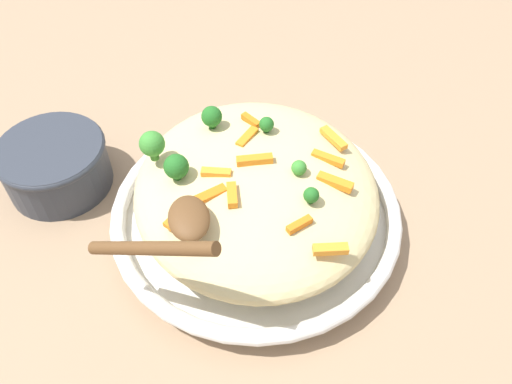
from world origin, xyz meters
name	(u,v)px	position (x,y,z in m)	size (l,w,h in m)	color
ground_plane	(256,225)	(0.00, 0.00, 0.00)	(2.40, 2.40, 0.00)	#9E7F60
serving_bowl	(256,214)	(0.00, 0.00, 0.02)	(0.33, 0.33, 0.04)	white
pasta_mound	(256,189)	(0.00, 0.00, 0.07)	(0.29, 0.27, 0.07)	#DBC689
carrot_piece_0	(333,138)	(0.03, -0.10, 0.10)	(0.04, 0.01, 0.01)	orange
carrot_piece_1	(244,138)	(0.05, 0.00, 0.10)	(0.03, 0.01, 0.01)	orange
carrot_piece_2	(216,174)	(0.00, 0.04, 0.10)	(0.03, 0.01, 0.01)	orange
carrot_piece_3	(251,120)	(0.08, -0.01, 0.10)	(0.03, 0.01, 0.01)	orange
carrot_piece_4	(210,195)	(-0.03, 0.05, 0.10)	(0.04, 0.01, 0.01)	orange
carrot_piece_5	(299,225)	(-0.08, -0.03, 0.10)	(0.03, 0.01, 0.01)	orange
carrot_piece_6	(259,159)	(0.01, 0.00, 0.10)	(0.04, 0.01, 0.01)	orange
carrot_piece_7	(335,182)	(-0.03, -0.08, 0.10)	(0.04, 0.01, 0.01)	orange
carrot_piece_8	(232,195)	(-0.03, 0.03, 0.10)	(0.03, 0.01, 0.01)	orange
carrot_piece_9	(331,249)	(-0.11, -0.05, 0.10)	(0.03, 0.01, 0.01)	orange
carrot_piece_10	(175,219)	(-0.05, 0.09, 0.10)	(0.02, 0.01, 0.01)	orange
carrot_piece_11	(328,159)	(0.00, -0.08, 0.10)	(0.04, 0.01, 0.01)	orange
broccoli_floret_0	(299,168)	(-0.02, -0.04, 0.11)	(0.02, 0.02, 0.02)	#377928
broccoli_floret_1	(176,167)	(0.01, 0.08, 0.11)	(0.03, 0.03, 0.03)	#205B1C
broccoli_floret_2	(267,125)	(0.06, -0.02, 0.11)	(0.02, 0.02, 0.02)	#205B1C
broccoli_floret_3	(212,117)	(0.08, 0.03, 0.11)	(0.02, 0.02, 0.03)	#205B1C
broccoli_floret_4	(152,144)	(0.04, 0.10, 0.11)	(0.03, 0.03, 0.04)	#377928
broccoli_floret_5	(311,195)	(-0.06, -0.04, 0.11)	(0.02, 0.02, 0.02)	#205B1C
serving_spoon	(177,227)	(-0.08, 0.09, 0.12)	(0.12, 0.12, 0.08)	brown
companion_bowl	(55,163)	(0.12, 0.23, 0.04)	(0.13, 0.13, 0.07)	#333842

